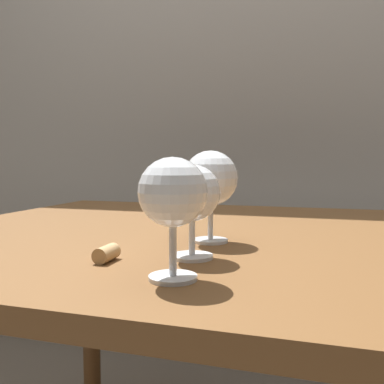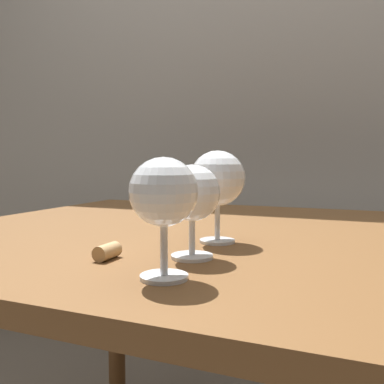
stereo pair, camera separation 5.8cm
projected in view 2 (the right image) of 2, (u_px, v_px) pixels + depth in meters
name	position (u px, v px, depth m)	size (l,w,h in m)	color
back_wall	(294.00, 50.00, 1.61)	(5.00, 0.08, 2.60)	gray
dining_table	(215.00, 279.00, 0.82)	(1.11, 0.93, 0.74)	brown
wine_glass_pinot	(164.00, 194.00, 0.48)	(0.08, 0.08, 0.14)	white
wine_glass_rose	(192.00, 196.00, 0.58)	(0.08, 0.08, 0.13)	white
wine_glass_port	(218.00, 180.00, 0.69)	(0.09, 0.09, 0.15)	white
cork	(107.00, 252.00, 0.58)	(0.02, 0.02, 0.04)	tan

